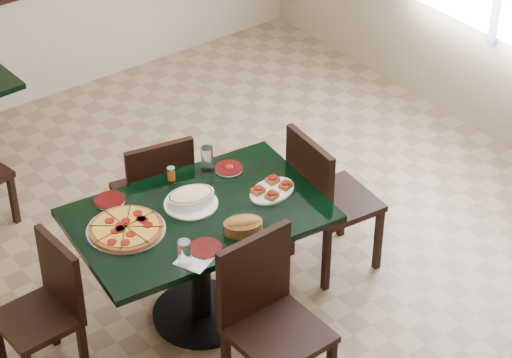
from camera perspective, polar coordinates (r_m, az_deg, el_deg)
floor at (r=6.10m, az=-1.19°, el=-6.04°), size 5.50×5.50×0.00m
main_table at (r=5.53m, az=-3.26°, el=-3.44°), size 1.45×1.02×0.75m
chair_far at (r=6.04m, az=-5.73°, el=-0.73°), size 0.49×0.49×0.89m
chair_near at (r=5.11m, az=0.68°, el=-7.67°), size 0.46×0.46×0.96m
chair_right at (r=5.92m, az=3.92°, el=-0.93°), size 0.49×0.49×0.95m
chair_left at (r=5.39m, az=-11.82°, el=-7.02°), size 0.40×0.40×0.82m
pepperoni_pizza at (r=5.32m, az=-7.44°, el=-2.82°), size 0.42×0.42×0.04m
lasagna_casserole at (r=5.45m, az=-3.75°, el=-1.09°), size 0.30×0.30×0.09m
bread_basket at (r=5.26m, az=-0.75°, el=-2.66°), size 0.25×0.22×0.09m
bruschetta_platter at (r=5.55m, az=0.92°, el=-0.55°), size 0.33×0.26×0.05m
side_plate_near at (r=5.16m, az=-2.89°, el=-3.99°), size 0.17×0.17×0.02m
side_plate_far_r at (r=5.75m, az=-1.56°, el=0.62°), size 0.16×0.16×0.03m
side_plate_far_l at (r=5.55m, az=-8.36°, el=-1.22°), size 0.17×0.17×0.02m
napkin_setting at (r=5.10m, az=-3.51°, el=-4.63°), size 0.21×0.21×0.01m
water_glass_a at (r=5.71m, az=-2.83°, el=1.15°), size 0.07×0.07×0.15m
water_glass_b at (r=5.03m, az=-4.11°, el=-4.26°), size 0.07×0.07×0.15m
pepper_shaker at (r=5.66m, az=-4.87°, el=0.32°), size 0.05×0.05×0.08m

